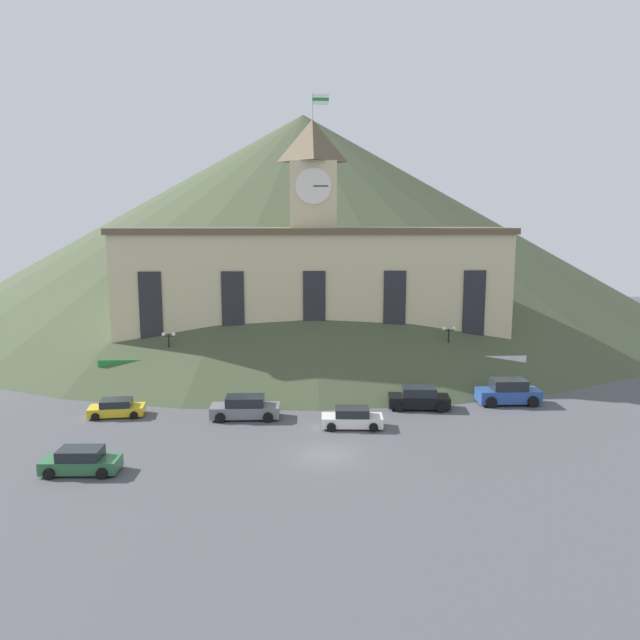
% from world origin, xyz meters
% --- Properties ---
extents(ground_plane, '(160.00, 160.00, 0.00)m').
position_xyz_m(ground_plane, '(0.00, 0.00, 0.00)').
color(ground_plane, '#4C4C51').
extents(civic_building, '(38.93, 8.84, 27.16)m').
position_xyz_m(civic_building, '(0.00, 23.83, 7.81)').
color(civic_building, beige).
rests_on(civic_building, ground).
extents(banner_fence, '(39.26, 0.12, 2.66)m').
position_xyz_m(banner_fence, '(0.00, 16.86, 1.33)').
color(banner_fence, '#1E8438').
rests_on(banner_fence, ground).
extents(hillside_backdrop, '(114.96, 114.96, 31.95)m').
position_xyz_m(hillside_backdrop, '(0.00, 66.85, 15.98)').
color(hillside_backdrop, '#424C33').
rests_on(hillside_backdrop, ground).
extents(street_lamp_right, '(1.26, 0.36, 4.98)m').
position_xyz_m(street_lamp_right, '(-13.44, 17.87, 3.62)').
color(street_lamp_right, black).
rests_on(street_lamp_right, ground).
extents(street_lamp_far_left, '(1.26, 0.36, 4.39)m').
position_xyz_m(street_lamp_far_left, '(-0.52, 17.87, 3.24)').
color(street_lamp_far_left, black).
rests_on(street_lamp_far_left, ground).
extents(street_lamp_far_right, '(1.26, 0.36, 5.29)m').
position_xyz_m(street_lamp_far_right, '(12.52, 17.87, 3.82)').
color(street_lamp_far_right, black).
rests_on(street_lamp_far_right, ground).
extents(car_blue_van, '(5.11, 2.38, 2.10)m').
position_xyz_m(car_blue_van, '(15.80, 10.58, 0.96)').
color(car_blue_van, '#284C99').
rests_on(car_blue_van, ground).
extents(car_gray_pickup, '(5.33, 2.43, 1.75)m').
position_xyz_m(car_gray_pickup, '(-5.81, 7.81, 0.81)').
color(car_gray_pickup, slate).
rests_on(car_gray_pickup, ground).
extents(car_white_taxi, '(4.61, 2.36, 1.50)m').
position_xyz_m(car_white_taxi, '(2.22, 5.27, 0.69)').
color(car_white_taxi, white).
rests_on(car_white_taxi, ground).
extents(car_green_wagon, '(4.66, 2.26, 1.55)m').
position_xyz_m(car_green_wagon, '(-15.03, -2.23, 0.72)').
color(car_green_wagon, '#2D663D').
rests_on(car_green_wagon, ground).
extents(car_black_suv, '(5.07, 2.75, 1.80)m').
position_xyz_m(car_black_suv, '(8.11, 9.69, 0.83)').
color(car_black_suv, black).
rests_on(car_black_suv, ground).
extents(car_yellow_coupe, '(4.35, 2.43, 1.35)m').
position_xyz_m(car_yellow_coupe, '(-15.89, 8.83, 0.63)').
color(car_yellow_coupe, yellow).
rests_on(car_yellow_coupe, ground).
extents(pedestrian, '(0.56, 0.56, 1.87)m').
position_xyz_m(pedestrian, '(7.48, 13.76, 1.02)').
color(pedestrian, olive).
rests_on(pedestrian, ground).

